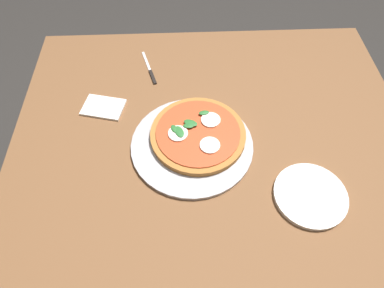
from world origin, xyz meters
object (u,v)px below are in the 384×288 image
object	(u,v)px
serving_tray	(192,145)
napkin	(103,107)
dining_table	(212,166)
plate_white	(310,195)
pizza	(198,134)
knife	(151,72)

from	to	relation	value
serving_tray	napkin	xyz separation A→B (m)	(0.28, -0.16, -0.00)
dining_table	napkin	distance (m)	0.40
plate_white	napkin	distance (m)	0.69
pizza	plate_white	world-z (taller)	pizza
napkin	pizza	bearing A→B (deg)	155.42
plate_white	napkin	bearing A→B (deg)	-30.36
napkin	knife	distance (m)	0.22
dining_table	plate_white	distance (m)	0.32
pizza	plate_white	size ratio (longest dim) A/B	1.45
knife	dining_table	bearing A→B (deg)	120.31
dining_table	plate_white	world-z (taller)	plate_white
dining_table	pizza	xyz separation A→B (m)	(0.05, -0.04, 0.12)
napkin	knife	bearing A→B (deg)	-131.92
dining_table	knife	bearing A→B (deg)	-59.69
dining_table	knife	world-z (taller)	knife
pizza	plate_white	bearing A→B (deg)	144.32
napkin	knife	xyz separation A→B (m)	(-0.15, -0.17, -0.00)
dining_table	serving_tray	bearing A→B (deg)	-8.71
dining_table	serving_tray	world-z (taller)	serving_tray
plate_white	napkin	xyz separation A→B (m)	(0.59, -0.35, -0.00)
dining_table	napkin	world-z (taller)	napkin
pizza	knife	xyz separation A→B (m)	(0.15, -0.30, -0.02)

